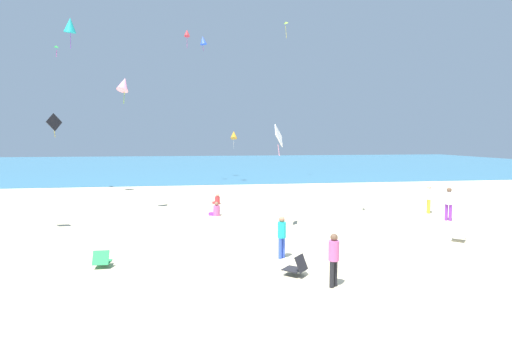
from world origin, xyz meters
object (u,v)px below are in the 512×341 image
at_px(kite_black, 54,122).
at_px(person_4, 429,197).
at_px(kite_red, 187,33).
at_px(kite_white, 279,136).
at_px(beach_chair_far_left, 297,266).
at_px(beach_chair_near_camera, 102,260).
at_px(person_1, 216,211).
at_px(beach_chair_mid_beach, 458,234).
at_px(person_5, 217,200).
at_px(kite_blue, 203,40).
at_px(kite_orange, 234,135).
at_px(person_3, 282,234).
at_px(kite_green, 56,47).
at_px(kite_pink, 124,84).
at_px(kite_teal, 70,25).
at_px(person_2, 334,256).
at_px(person_0, 449,202).
at_px(kite_lime, 286,23).

bearing_deg(kite_black, person_4, -12.96).
distance_m(kite_red, kite_white, 21.21).
relative_size(beach_chair_far_left, beach_chair_near_camera, 1.34).
bearing_deg(person_1, beach_chair_mid_beach, 172.67).
bearing_deg(person_5, kite_blue, -32.64).
bearing_deg(beach_chair_mid_beach, kite_orange, 57.73).
height_order(person_3, kite_white, kite_white).
xyz_separation_m(kite_green, kite_pink, (6.25, -9.10, -3.81)).
bearing_deg(kite_red, kite_teal, -140.42).
bearing_deg(kite_pink, person_5, 22.75).
distance_m(person_1, person_4, 11.84).
distance_m(beach_chair_near_camera, kite_green, 22.84).
xyz_separation_m(person_4, person_5, (-11.51, 4.88, -0.66)).
bearing_deg(beach_chair_far_left, kite_orange, -49.47).
bearing_deg(kite_pink, kite_orange, 63.22).
bearing_deg(kite_pink, beach_chair_far_left, -59.46).
distance_m(beach_chair_mid_beach, beach_chair_near_camera, 13.58).
distance_m(beach_chair_mid_beach, person_2, 7.81).
height_order(person_2, kite_pink, kite_pink).
xyz_separation_m(beach_chair_far_left, beach_chair_mid_beach, (7.50, 2.97, 0.01)).
height_order(kite_white, kite_pink, kite_pink).
bearing_deg(kite_red, beach_chair_far_left, -81.81).
distance_m(person_0, kite_green, 28.43).
xyz_separation_m(beach_chair_far_left, person_2, (0.80, -1.02, 0.58)).
bearing_deg(beach_chair_mid_beach, beach_chair_near_camera, 136.65).
distance_m(beach_chair_far_left, person_3, 1.93).
height_order(kite_orange, kite_blue, kite_blue).
distance_m(person_5, kite_green, 17.11).
bearing_deg(kite_white, person_3, -100.36).
bearing_deg(kite_red, kite_white, -77.12).
bearing_deg(beach_chair_mid_beach, beach_chair_far_left, 153.06).
xyz_separation_m(person_1, person_5, (0.27, 3.79, -0.03)).
height_order(person_5, kite_lime, kite_lime).
bearing_deg(kite_blue, kite_teal, -132.23).
height_order(beach_chair_far_left, kite_green, kite_green).
bearing_deg(kite_black, person_5, 0.21).
distance_m(beach_chair_near_camera, kite_pink, 12.02).
relative_size(person_3, kite_black, 1.03).
distance_m(person_5, kite_teal, 15.87).
xyz_separation_m(beach_chair_mid_beach, kite_black, (-18.67, 10.72, 4.81)).
relative_size(kite_lime, kite_white, 1.13).
bearing_deg(beach_chair_near_camera, kite_blue, -7.11).
relative_size(kite_green, kite_orange, 0.48).
height_order(beach_chair_far_left, kite_pink, kite_pink).
bearing_deg(beach_chair_mid_beach, person_0, 11.94).
distance_m(person_0, kite_white, 9.59).
height_order(kite_lime, kite_pink, kite_lime).
xyz_separation_m(person_1, kite_blue, (-0.16, 18.59, 13.40)).
xyz_separation_m(person_4, kite_teal, (-21.24, 9.43, 11.02)).
relative_size(person_3, kite_teal, 0.69).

